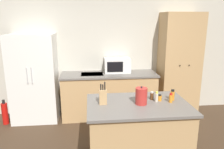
{
  "coord_description": "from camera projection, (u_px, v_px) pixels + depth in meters",
  "views": [
    {
      "loc": [
        -0.23,
        -2.3,
        2.0
      ],
      "look_at": [
        0.16,
        1.4,
        1.05
      ],
      "focal_mm": 35.0,
      "sensor_mm": 36.0,
      "label": 1
    }
  ],
  "objects": [
    {
      "name": "knife_block",
      "position": [
        103.0,
        97.0,
        2.9
      ],
      "size": [
        0.1,
        0.08,
        0.31
      ],
      "color": "tan",
      "rests_on": "kitchen_island"
    },
    {
      "name": "wall_back",
      "position": [
        100.0,
        53.0,
        4.66
      ],
      "size": [
        7.2,
        0.06,
        2.6
      ],
      "color": "beige",
      "rests_on": "ground_plane"
    },
    {
      "name": "back_counter",
      "position": [
        109.0,
        95.0,
        4.56
      ],
      "size": [
        1.95,
        0.65,
        0.92
      ],
      "color": "tan",
      "rests_on": "ground_plane"
    },
    {
      "name": "kettle",
      "position": [
        141.0,
        96.0,
        2.9
      ],
      "size": [
        0.16,
        0.16,
        0.25
      ],
      "color": "#B72D28",
      "rests_on": "kitchen_island"
    },
    {
      "name": "spice_bottle_pale_salt",
      "position": [
        160.0,
        98.0,
        3.04
      ],
      "size": [
        0.06,
        0.06,
        0.09
      ],
      "color": "orange",
      "rests_on": "kitchen_island"
    },
    {
      "name": "fire_extinguisher",
      "position": [
        5.0,
        113.0,
        4.24
      ],
      "size": [
        0.11,
        0.11,
        0.5
      ],
      "color": "red",
      "rests_on": "ground_plane"
    },
    {
      "name": "pantry_cabinet",
      "position": [
        179.0,
        65.0,
        4.59
      ],
      "size": [
        0.79,
        0.56,
        2.13
      ],
      "color": "tan",
      "rests_on": "ground_plane"
    },
    {
      "name": "microwave",
      "position": [
        117.0,
        65.0,
        4.54
      ],
      "size": [
        0.53,
        0.34,
        0.29
      ],
      "color": "white",
      "rests_on": "back_counter"
    },
    {
      "name": "refrigerator",
      "position": [
        34.0,
        78.0,
        4.3
      ],
      "size": [
        0.87,
        0.65,
        1.73
      ],
      "color": "white",
      "rests_on": "ground_plane"
    },
    {
      "name": "kitchen_island",
      "position": [
        137.0,
        133.0,
        3.05
      ],
      "size": [
        1.38,
        0.92,
        0.89
      ],
      "color": "tan",
      "rests_on": "ground_plane"
    },
    {
      "name": "spice_bottle_green_herb",
      "position": [
        172.0,
        95.0,
        3.05
      ],
      "size": [
        0.06,
        0.06,
        0.16
      ],
      "color": "orange",
      "rests_on": "kitchen_island"
    },
    {
      "name": "spice_bottle_tall_dark",
      "position": [
        171.0,
        98.0,
        2.97
      ],
      "size": [
        0.05,
        0.05,
        0.13
      ],
      "color": "orange",
      "rests_on": "kitchen_island"
    },
    {
      "name": "spice_bottle_amber_oil",
      "position": [
        157.0,
        97.0,
        3.0
      ],
      "size": [
        0.04,
        0.04,
        0.15
      ],
      "color": "beige",
      "rests_on": "kitchen_island"
    },
    {
      "name": "spice_bottle_short_red",
      "position": [
        152.0,
        96.0,
        3.08
      ],
      "size": [
        0.05,
        0.05,
        0.12
      ],
      "color": "#563319",
      "rests_on": "kitchen_island"
    }
  ]
}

